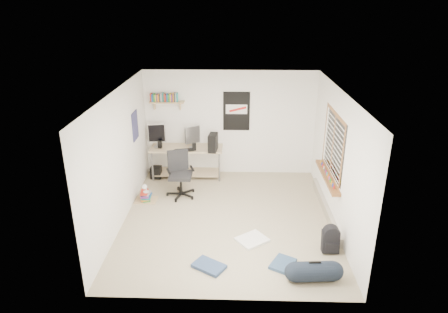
{
  "coord_description": "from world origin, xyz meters",
  "views": [
    {
      "loc": [
        0.14,
        -6.78,
        4.01
      ],
      "look_at": [
        -0.08,
        0.41,
        1.14
      ],
      "focal_mm": 32.0,
      "sensor_mm": 36.0,
      "label": 1
    }
  ],
  "objects_px": {
    "duffel_bag": "(314,272)",
    "book_stack": "(146,194)",
    "office_chair": "(181,175)",
    "desk": "(187,162)",
    "backpack": "(330,241)"
  },
  "relations": [
    {
      "from": "backpack",
      "to": "duffel_bag",
      "type": "height_order",
      "value": "duffel_bag"
    },
    {
      "from": "desk",
      "to": "duffel_bag",
      "type": "distance_m",
      "value": 4.46
    },
    {
      "from": "backpack",
      "to": "book_stack",
      "type": "xyz_separation_m",
      "value": [
        -3.5,
        1.73,
        -0.05
      ]
    },
    {
      "from": "office_chair",
      "to": "backpack",
      "type": "relative_size",
      "value": 2.64
    },
    {
      "from": "book_stack",
      "to": "backpack",
      "type": "bearing_deg",
      "value": -26.28
    },
    {
      "from": "backpack",
      "to": "duffel_bag",
      "type": "bearing_deg",
      "value": -116.67
    },
    {
      "from": "office_chair",
      "to": "backpack",
      "type": "distance_m",
      "value": 3.42
    },
    {
      "from": "office_chair",
      "to": "book_stack",
      "type": "height_order",
      "value": "office_chair"
    },
    {
      "from": "office_chair",
      "to": "desk",
      "type": "bearing_deg",
      "value": 68.65
    },
    {
      "from": "book_stack",
      "to": "office_chair",
      "type": "bearing_deg",
      "value": 18.6
    },
    {
      "from": "desk",
      "to": "office_chair",
      "type": "relative_size",
      "value": 1.68
    },
    {
      "from": "duffel_bag",
      "to": "book_stack",
      "type": "height_order",
      "value": "duffel_bag"
    },
    {
      "from": "desk",
      "to": "backpack",
      "type": "xyz_separation_m",
      "value": [
        2.76,
        -3.03,
        -0.16
      ]
    },
    {
      "from": "backpack",
      "to": "office_chair",
      "type": "bearing_deg",
      "value": 146.28
    },
    {
      "from": "duffel_bag",
      "to": "book_stack",
      "type": "xyz_separation_m",
      "value": [
        -3.1,
        2.48,
        0.01
      ]
    }
  ]
}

